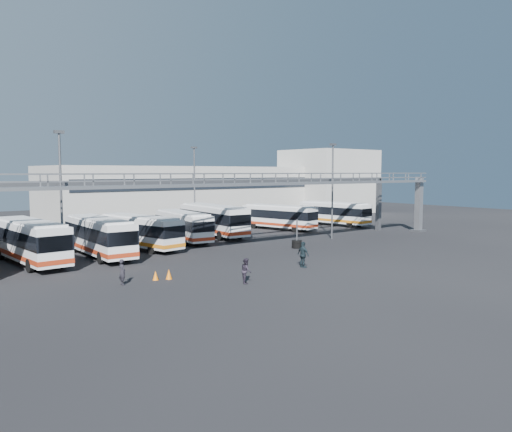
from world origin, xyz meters
TOP-DOWN VIEW (x-y plane):
  - ground at (0.00, 0.00)m, footprint 140.00×140.00m
  - gantry at (0.00, 5.87)m, footprint 51.40×5.15m
  - warehouse at (12.00, 38.00)m, footprint 42.00×14.00m
  - building_right at (38.00, 32.00)m, footprint 14.00×12.00m
  - light_pole_left at (-16.00, 8.00)m, footprint 0.70×0.35m
  - light_pole_mid at (12.00, 7.00)m, footprint 0.70×0.35m
  - light_pole_back at (4.00, 22.00)m, footprint 0.70×0.35m
  - bus_1 at (-17.43, 11.61)m, footprint 3.29×11.41m
  - bus_2 at (-11.92, 11.44)m, footprint 2.91×11.03m
  - bus_3 at (-7.36, 13.23)m, footprint 4.08×10.59m
  - bus_4 at (-1.52, 15.31)m, footprint 3.64×10.36m
  - bus_5 at (3.20, 16.79)m, footprint 3.59×11.70m
  - bus_7 at (13.16, 17.02)m, footprint 4.35×10.39m
  - bus_9 at (22.36, 16.24)m, footprint 3.51×10.52m
  - pedestrian_a at (-14.78, 0.14)m, footprint 0.40×0.61m
  - pedestrian_b at (-8.29, -4.38)m, footprint 0.96×1.01m
  - pedestrian_d at (-1.74, -2.86)m, footprint 0.51×1.17m
  - cone_left at (-12.45, 0.14)m, footprint 0.51×0.51m
  - cone_right at (-11.62, -0.16)m, footprint 0.50×0.50m
  - tire_stack at (4.50, 4.50)m, footprint 0.95×0.95m

SIDE VIEW (x-z plane):
  - ground at x=0.00m, z-range 0.00..0.00m
  - cone_left at x=-12.45m, z-range 0.00..0.63m
  - cone_right at x=-11.62m, z-range 0.00..0.68m
  - tire_stack at x=4.50m, z-range -0.90..1.82m
  - pedestrian_b at x=-8.29m, z-range 0.00..1.65m
  - pedestrian_a at x=-14.78m, z-range 0.00..1.66m
  - pedestrian_d at x=-1.74m, z-range 0.00..1.97m
  - bus_7 at x=13.16m, z-range 0.16..3.24m
  - bus_4 at x=-1.52m, z-range 0.16..3.24m
  - bus_9 at x=22.36m, z-range 0.17..3.30m
  - bus_3 at x=-7.36m, z-range 0.17..3.30m
  - bus_2 at x=-11.92m, z-range 0.18..3.50m
  - bus_1 at x=-17.43m, z-range 0.18..3.61m
  - bus_5 at x=3.20m, z-range 0.19..3.69m
  - warehouse at x=12.00m, z-range 0.00..8.00m
  - building_right at x=38.00m, z-range 0.00..11.00m
  - gantry at x=0.00m, z-range 1.96..9.06m
  - light_pole_left at x=-16.00m, z-range 0.62..10.83m
  - light_pole_mid at x=12.00m, z-range 0.62..10.83m
  - light_pole_back at x=4.00m, z-range 0.62..10.83m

